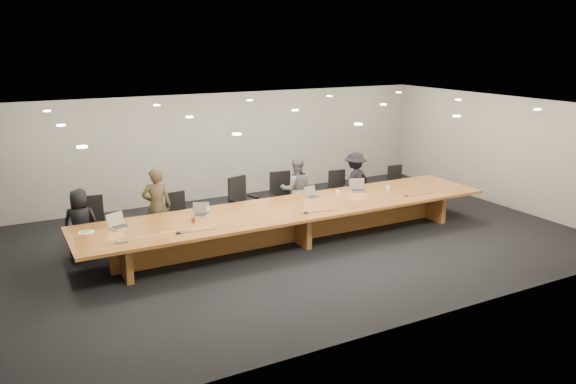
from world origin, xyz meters
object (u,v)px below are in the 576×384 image
water_bottle (208,212)px  person_c (296,189)px  chair_left (180,216)px  laptop_a (119,221)px  laptop_e (358,185)px  av_box (122,241)px  paper_cup_near (337,193)px  paper_cup_far (388,188)px  chair_far_left (93,225)px  person_a (81,223)px  person_b (157,207)px  laptop_d (314,192)px  chair_far_right (398,184)px  mic_right (406,196)px  chair_mid_right (283,197)px  chair_right (340,191)px  mic_left (178,233)px  mic_center (306,213)px  conference_table (295,217)px  laptop_b (201,209)px  person_d (355,182)px  chair_mid_left (244,202)px

water_bottle → person_c: bearing=21.3°
chair_left → laptop_a: bearing=-154.0°
laptop_e → av_box: 5.64m
paper_cup_near → paper_cup_far: bearing=-9.5°
chair_far_left → paper_cup_near: (5.17, -0.96, 0.23)m
person_a → water_bottle: 2.45m
person_b → laptop_a: bearing=51.3°
person_c → av_box: (-4.36, -1.63, -0.00)m
laptop_d → chair_far_right: bearing=-0.5°
mic_right → laptop_a: bearing=172.7°
person_b → laptop_e: person_b is taller
person_b → laptop_d: (3.32, -0.73, 0.06)m
chair_mid_right → paper_cup_far: (2.19, -1.09, 0.21)m
chair_mid_right → chair_far_left: bearing=-172.4°
chair_far_left → chair_right: chair_far_left is taller
person_a → mic_left: (1.44, -1.63, 0.08)m
chair_far_left → mic_center: (3.84, -1.85, 0.20)m
paper_cup_far → laptop_d: bearing=172.2°
conference_table → person_a: size_ratio=6.51×
laptop_b → mic_center: bearing=-1.0°
chair_mid_right → laptop_e: (1.51, -0.85, 0.30)m
laptop_e → person_d: bearing=79.1°
person_a → laptop_b: person_a is taller
laptop_a → mic_center: 3.61m
av_box → person_b: bearing=63.8°
person_a → person_c: size_ratio=0.90×
paper_cup_far → mic_center: size_ratio=0.76×
mic_left → conference_table: bearing=10.5°
person_a → mic_left: bearing=150.9°
conference_table → av_box: size_ratio=45.66×
person_d → water_bottle: person_d is taller
person_a → paper_cup_near: person_a is taller
laptop_d → chair_left: bearing=148.5°
av_box → chair_mid_right: bearing=30.3°
chair_left → chair_mid_right: 2.50m
laptop_b → laptop_a: bearing=-156.8°
chair_mid_right → person_c: 0.36m
chair_mid_left → chair_right: bearing=-18.3°
chair_mid_right → person_d: person_d is taller
laptop_e → chair_far_left: bearing=-170.1°
laptop_d → mic_center: bearing=-143.8°
chair_far_right → chair_far_left: bearing=-176.2°
chair_far_right → chair_mid_right: bearing=-175.7°
chair_far_left → mic_right: (6.47, -1.79, 0.20)m
water_bottle → mic_left: water_bottle is taller
laptop_e → paper_cup_far: size_ratio=3.65×
chair_mid_right → chair_far_right: (3.39, -0.01, -0.10)m
water_bottle → mic_right: (4.47, -0.62, -0.09)m
person_d → mic_center: size_ratio=11.17×
chair_far_left → chair_far_right: chair_far_left is taller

